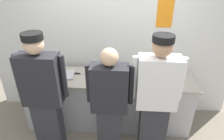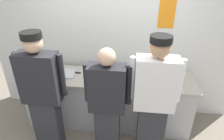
{
  "view_description": "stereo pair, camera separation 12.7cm",
  "coord_description": "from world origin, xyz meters",
  "px_view_note": "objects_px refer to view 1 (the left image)",
  "views": [
    {
      "loc": [
        0.25,
        -2.28,
        2.4
      ],
      "look_at": [
        0.06,
        0.33,
        1.02
      ],
      "focal_mm": 31.49,
      "sensor_mm": 36.0,
      "label": 1
    },
    {
      "loc": [
        0.37,
        -2.27,
        2.4
      ],
      "look_at": [
        0.06,
        0.33,
        1.02
      ],
      "focal_mm": 31.49,
      "sensor_mm": 36.0,
      "label": 2
    }
  ],
  "objects_px": {
    "plate_stack_front": "(162,77)",
    "ramekin_red_sauce": "(100,74)",
    "ramekin_green_sauce": "(178,79)",
    "chef_far_right": "(156,99)",
    "squeeze_bottle_primary": "(143,73)",
    "chef_near_left": "(44,95)",
    "deli_cup": "(95,76)",
    "squeeze_bottle_spare": "(32,73)",
    "chef_center": "(110,104)",
    "chefs_knife": "(82,74)",
    "sheet_tray": "(59,75)",
    "mixing_bowl_steel": "(117,73)",
    "squeeze_bottle_secondary": "(95,69)",
    "ramekin_orange_sauce": "(38,72)"
  },
  "relations": [
    {
      "from": "sheet_tray",
      "to": "squeeze_bottle_spare",
      "type": "bearing_deg",
      "value": -160.99
    },
    {
      "from": "mixing_bowl_steel",
      "to": "deli_cup",
      "type": "bearing_deg",
      "value": -160.35
    },
    {
      "from": "chef_center",
      "to": "squeeze_bottle_secondary",
      "type": "xyz_separation_m",
      "value": [
        -0.3,
        0.74,
        0.11
      ]
    },
    {
      "from": "plate_stack_front",
      "to": "ramekin_red_sauce",
      "type": "height_order",
      "value": "plate_stack_front"
    },
    {
      "from": "chef_far_right",
      "to": "chefs_knife",
      "type": "bearing_deg",
      "value": 148.05
    },
    {
      "from": "squeeze_bottle_primary",
      "to": "chef_near_left",
      "type": "bearing_deg",
      "value": -153.58
    },
    {
      "from": "chef_center",
      "to": "squeeze_bottle_spare",
      "type": "height_order",
      "value": "chef_center"
    },
    {
      "from": "chefs_knife",
      "to": "squeeze_bottle_spare",
      "type": "bearing_deg",
      "value": -164.04
    },
    {
      "from": "squeeze_bottle_secondary",
      "to": "deli_cup",
      "type": "height_order",
      "value": "squeeze_bottle_secondary"
    },
    {
      "from": "plate_stack_front",
      "to": "squeeze_bottle_spare",
      "type": "relative_size",
      "value": 1.06
    },
    {
      "from": "chef_center",
      "to": "mixing_bowl_steel",
      "type": "distance_m",
      "value": 0.67
    },
    {
      "from": "squeeze_bottle_primary",
      "to": "deli_cup",
      "type": "height_order",
      "value": "squeeze_bottle_primary"
    },
    {
      "from": "mixing_bowl_steel",
      "to": "squeeze_bottle_secondary",
      "type": "bearing_deg",
      "value": 167.53
    },
    {
      "from": "deli_cup",
      "to": "squeeze_bottle_secondary",
      "type": "bearing_deg",
      "value": 99.31
    },
    {
      "from": "squeeze_bottle_secondary",
      "to": "deli_cup",
      "type": "bearing_deg",
      "value": -80.69
    },
    {
      "from": "squeeze_bottle_spare",
      "to": "sheet_tray",
      "type": "bearing_deg",
      "value": 19.01
    },
    {
      "from": "chefs_knife",
      "to": "plate_stack_front",
      "type": "bearing_deg",
      "value": -2.6
    },
    {
      "from": "chef_far_right",
      "to": "squeeze_bottle_spare",
      "type": "height_order",
      "value": "chef_far_right"
    },
    {
      "from": "ramekin_orange_sauce",
      "to": "sheet_tray",
      "type": "bearing_deg",
      "value": -9.22
    },
    {
      "from": "squeeze_bottle_spare",
      "to": "squeeze_bottle_secondary",
      "type": "bearing_deg",
      "value": 15.27
    },
    {
      "from": "chef_far_right",
      "to": "squeeze_bottle_primary",
      "type": "distance_m",
      "value": 0.63
    },
    {
      "from": "chef_near_left",
      "to": "chefs_knife",
      "type": "xyz_separation_m",
      "value": [
        0.34,
        0.71,
        -0.06
      ]
    },
    {
      "from": "plate_stack_front",
      "to": "mixing_bowl_steel",
      "type": "relative_size",
      "value": 0.63
    },
    {
      "from": "chef_far_right",
      "to": "ramekin_orange_sauce",
      "type": "relative_size",
      "value": 16.27
    },
    {
      "from": "mixing_bowl_steel",
      "to": "sheet_tray",
      "type": "distance_m",
      "value": 0.92
    },
    {
      "from": "chef_far_right",
      "to": "plate_stack_front",
      "type": "distance_m",
      "value": 0.64
    },
    {
      "from": "squeeze_bottle_secondary",
      "to": "chef_center",
      "type": "bearing_deg",
      "value": -67.91
    },
    {
      "from": "chef_far_right",
      "to": "squeeze_bottle_primary",
      "type": "bearing_deg",
      "value": 101.08
    },
    {
      "from": "squeeze_bottle_primary",
      "to": "ramekin_green_sauce",
      "type": "height_order",
      "value": "squeeze_bottle_primary"
    },
    {
      "from": "squeeze_bottle_spare",
      "to": "chefs_knife",
      "type": "distance_m",
      "value": 0.74
    },
    {
      "from": "mixing_bowl_steel",
      "to": "ramekin_red_sauce",
      "type": "relative_size",
      "value": 3.64
    },
    {
      "from": "squeeze_bottle_secondary",
      "to": "squeeze_bottle_spare",
      "type": "distance_m",
      "value": 0.94
    },
    {
      "from": "chef_near_left",
      "to": "mixing_bowl_steel",
      "type": "height_order",
      "value": "chef_near_left"
    },
    {
      "from": "deli_cup",
      "to": "ramekin_green_sauce",
      "type": "bearing_deg",
      "value": 2.12
    },
    {
      "from": "ramekin_red_sauce",
      "to": "ramekin_green_sauce",
      "type": "relative_size",
      "value": 0.87
    },
    {
      "from": "chef_near_left",
      "to": "ramekin_green_sauce",
      "type": "height_order",
      "value": "chef_near_left"
    },
    {
      "from": "squeeze_bottle_spare",
      "to": "ramekin_green_sauce",
      "type": "bearing_deg",
      "value": 2.51
    },
    {
      "from": "squeeze_bottle_primary",
      "to": "deli_cup",
      "type": "distance_m",
      "value": 0.73
    },
    {
      "from": "chef_near_left",
      "to": "deli_cup",
      "type": "height_order",
      "value": "chef_near_left"
    },
    {
      "from": "squeeze_bottle_spare",
      "to": "chefs_knife",
      "type": "xyz_separation_m",
      "value": [
        0.71,
        0.2,
        -0.09
      ]
    },
    {
      "from": "chef_near_left",
      "to": "squeeze_bottle_primary",
      "type": "height_order",
      "value": "chef_near_left"
    },
    {
      "from": "chef_center",
      "to": "deli_cup",
      "type": "height_order",
      "value": "chef_center"
    },
    {
      "from": "chef_far_right",
      "to": "sheet_tray",
      "type": "bearing_deg",
      "value": 157.33
    },
    {
      "from": "deli_cup",
      "to": "chefs_knife",
      "type": "height_order",
      "value": "deli_cup"
    },
    {
      "from": "sheet_tray",
      "to": "chefs_knife",
      "type": "relative_size",
      "value": 1.73
    },
    {
      "from": "mixing_bowl_steel",
      "to": "deli_cup",
      "type": "height_order",
      "value": "mixing_bowl_steel"
    },
    {
      "from": "chefs_knife",
      "to": "sheet_tray",
      "type": "bearing_deg",
      "value": -167.29
    },
    {
      "from": "plate_stack_front",
      "to": "squeeze_bottle_spare",
      "type": "xyz_separation_m",
      "value": [
        -1.96,
        -0.14,
        0.06
      ]
    },
    {
      "from": "ramekin_red_sauce",
      "to": "ramekin_orange_sauce",
      "type": "height_order",
      "value": "same"
    },
    {
      "from": "chef_far_right",
      "to": "ramekin_green_sauce",
      "type": "bearing_deg",
      "value": 54.28
    }
  ]
}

